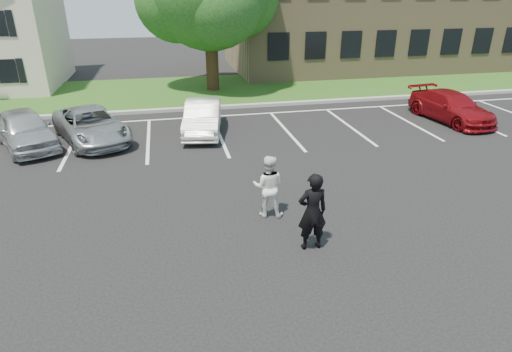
# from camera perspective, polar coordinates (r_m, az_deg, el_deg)

# --- Properties ---
(ground_plane) EXTENTS (90.00, 90.00, 0.00)m
(ground_plane) POSITION_cam_1_polar(r_m,az_deg,el_deg) (10.20, 1.20, -8.68)
(ground_plane) COLOR black
(ground_plane) RESTS_ON ground
(curb) EXTENTS (40.00, 0.30, 0.15)m
(curb) POSITION_cam_1_polar(r_m,az_deg,el_deg) (21.15, -6.36, 9.03)
(curb) COLOR gray
(curb) RESTS_ON ground
(grass_strip) EXTENTS (44.00, 8.00, 0.08)m
(grass_strip) POSITION_cam_1_polar(r_m,az_deg,el_deg) (25.03, -7.39, 11.25)
(grass_strip) COLOR #1B4E1B
(grass_strip) RESTS_ON ground
(stall_lines) EXTENTS (34.00, 5.36, 0.01)m
(stall_lines) POSITION_cam_1_polar(r_m,az_deg,el_deg) (18.47, -0.95, 6.72)
(stall_lines) COLOR silver
(stall_lines) RESTS_ON ground
(office_building) EXTENTS (22.40, 10.40, 8.30)m
(office_building) POSITION_cam_1_polar(r_m,az_deg,el_deg) (34.33, 16.79, 20.89)
(office_building) COLOR #907B56
(office_building) RESTS_ON ground
(man_black_suit) EXTENTS (0.68, 0.45, 1.85)m
(man_black_suit) POSITION_cam_1_polar(r_m,az_deg,el_deg) (9.59, 7.53, -4.77)
(man_black_suit) COLOR black
(man_black_suit) RESTS_ON ground
(man_white_shirt) EXTENTS (0.96, 0.85, 1.66)m
(man_white_shirt) POSITION_cam_1_polar(r_m,az_deg,el_deg) (10.91, 1.63, -1.39)
(man_white_shirt) COLOR white
(man_white_shirt) RESTS_ON ground
(car_silver_west) EXTENTS (3.27, 4.38, 1.39)m
(car_silver_west) POSITION_cam_1_polar(r_m,az_deg,el_deg) (17.91, -28.48, 5.51)
(car_silver_west) COLOR silver
(car_silver_west) RESTS_ON ground
(car_silver_minivan) EXTENTS (3.65, 4.94, 1.25)m
(car_silver_minivan) POSITION_cam_1_polar(r_m,az_deg,el_deg) (17.63, -21.14, 6.33)
(car_silver_minivan) COLOR #A0A3A8
(car_silver_minivan) RESTS_ON ground
(car_white_sedan) EXTENTS (1.99, 4.08, 1.29)m
(car_white_sedan) POSITION_cam_1_polar(r_m,az_deg,el_deg) (17.54, -7.12, 7.77)
(car_white_sedan) COLOR silver
(car_white_sedan) RESTS_ON ground
(car_red_compact) EXTENTS (2.28, 4.51, 1.26)m
(car_red_compact) POSITION_cam_1_polar(r_m,az_deg,el_deg) (20.90, 24.58, 8.38)
(car_red_compact) COLOR maroon
(car_red_compact) RESTS_ON ground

